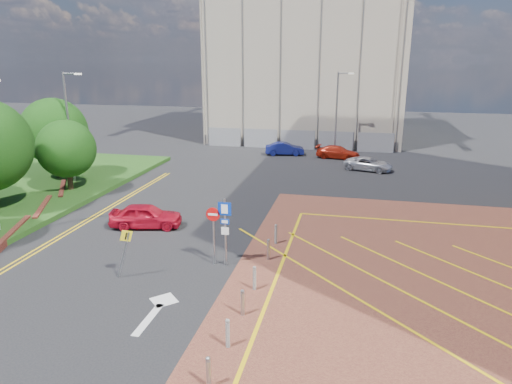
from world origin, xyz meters
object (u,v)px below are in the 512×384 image
(tree_d, at_px, (54,131))
(sign_cluster, at_px, (221,225))
(tree_c, at_px, (66,149))
(car_silver_back, at_px, (368,164))
(lamp_left_far, at_px, (69,123))
(lamp_back, at_px, (337,110))
(car_red_back, at_px, (338,152))
(car_red_left, at_px, (146,216))
(car_blue_back, at_px, (285,149))
(warning_sign, at_px, (125,248))

(tree_d, height_order, sign_cluster, tree_d)
(tree_c, relative_size, sign_cluster, 1.53)
(car_silver_back, bearing_deg, tree_d, 125.15)
(car_silver_back, bearing_deg, tree_c, 134.47)
(tree_d, xyz_separation_m, lamp_left_far, (2.08, -1.00, 0.79))
(lamp_back, distance_m, car_red_back, 4.23)
(car_red_left, relative_size, car_silver_back, 0.99)
(lamp_back, bearing_deg, car_red_back, -80.11)
(lamp_back, distance_m, sign_cluster, 27.38)
(lamp_back, height_order, car_blue_back, lamp_back)
(lamp_back, xyz_separation_m, car_red_left, (-9.35, -23.17, -3.68))
(warning_sign, height_order, car_red_left, warning_sign)
(lamp_left_far, bearing_deg, tree_d, 154.32)
(car_red_left, bearing_deg, sign_cluster, -137.45)
(sign_cluster, relative_size, car_red_back, 0.77)
(tree_d, distance_m, car_red_back, 24.89)
(car_red_left, bearing_deg, car_silver_back, -49.25)
(sign_cluster, bearing_deg, car_red_left, 145.34)
(car_red_left, height_order, car_blue_back, car_red_left)
(tree_c, relative_size, car_blue_back, 1.29)
(lamp_back, relative_size, warning_sign, 3.57)
(lamp_left_far, distance_m, car_blue_back, 20.36)
(lamp_back, relative_size, car_red_left, 2.01)
(tree_c, relative_size, car_red_left, 1.23)
(tree_d, xyz_separation_m, warning_sign, (13.19, -14.21, -2.44))
(tree_d, bearing_deg, car_red_back, 32.06)
(lamp_back, bearing_deg, warning_sign, -104.21)
(sign_cluster, xyz_separation_m, car_red_left, (-5.56, 3.85, -1.27))
(tree_d, xyz_separation_m, sign_cluster, (16.80, -12.02, -1.92))
(tree_c, distance_m, sign_cluster, 16.53)
(tree_d, relative_size, car_red_left, 1.52)
(tree_d, height_order, car_red_left, tree_d)
(tree_c, height_order, warning_sign, tree_c)
(lamp_back, xyz_separation_m, car_silver_back, (3.10, -6.33, -3.80))
(warning_sign, xyz_separation_m, car_blue_back, (2.49, 27.81, -0.80))
(lamp_left_far, bearing_deg, sign_cluster, -36.82)
(tree_c, xyz_separation_m, lamp_left_far, (-0.92, 2.00, 1.47))
(car_red_back, bearing_deg, lamp_left_far, 135.52)
(tree_d, bearing_deg, car_red_left, -36.03)
(sign_cluster, height_order, car_red_back, sign_cluster)
(tree_c, distance_m, car_red_back, 24.22)
(car_red_back, bearing_deg, tree_d, 130.76)
(warning_sign, bearing_deg, car_silver_back, 65.37)
(car_blue_back, bearing_deg, tree_d, 121.12)
(tree_d, height_order, car_red_back, tree_d)
(car_red_left, distance_m, car_blue_back, 22.23)
(tree_d, relative_size, car_red_back, 1.47)
(tree_c, xyz_separation_m, lamp_back, (17.58, 18.00, 1.17))
(car_blue_back, distance_m, car_red_back, 5.26)
(lamp_left_far, height_order, car_red_back, lamp_left_far)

